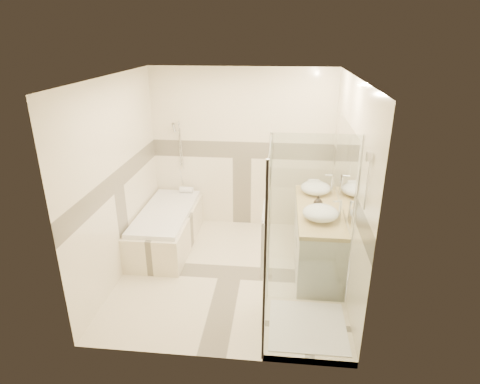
# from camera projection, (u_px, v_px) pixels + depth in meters

# --- Properties ---
(room) EXTENTS (2.82, 3.02, 2.52)m
(room) POSITION_uv_depth(u_px,v_px,m) (234.00, 183.00, 4.84)
(room) COLOR beige
(room) RESTS_ON ground
(bathtub) EXTENTS (0.75, 1.70, 0.56)m
(bathtub) POSITION_uv_depth(u_px,v_px,m) (167.00, 226.00, 5.89)
(bathtub) COLOR beige
(bathtub) RESTS_ON ground
(vanity) EXTENTS (0.58, 1.62, 0.85)m
(vanity) POSITION_uv_depth(u_px,v_px,m) (317.00, 237.00, 5.31)
(vanity) COLOR white
(vanity) RESTS_ON ground
(shower_enclosure) EXTENTS (0.96, 0.93, 2.04)m
(shower_enclosure) POSITION_uv_depth(u_px,v_px,m) (298.00, 287.00, 4.14)
(shower_enclosure) COLOR beige
(shower_enclosure) RESTS_ON ground
(vessel_sink_near) EXTENTS (0.42, 0.42, 0.17)m
(vessel_sink_near) POSITION_uv_depth(u_px,v_px,m) (316.00, 188.00, 5.59)
(vessel_sink_near) COLOR white
(vessel_sink_near) RESTS_ON vanity
(vessel_sink_far) EXTENTS (0.44, 0.44, 0.17)m
(vessel_sink_far) POSITION_uv_depth(u_px,v_px,m) (321.00, 213.00, 4.81)
(vessel_sink_far) COLOR white
(vessel_sink_far) RESTS_ON vanity
(faucet_near) EXTENTS (0.12, 0.03, 0.30)m
(faucet_near) POSITION_uv_depth(u_px,v_px,m) (332.00, 183.00, 5.54)
(faucet_near) COLOR silver
(faucet_near) RESTS_ON vanity
(faucet_far) EXTENTS (0.11, 0.03, 0.26)m
(faucet_far) POSITION_uv_depth(u_px,v_px,m) (339.00, 209.00, 4.76)
(faucet_far) COLOR silver
(faucet_far) RESTS_ON vanity
(amenity_bottle_a) EXTENTS (0.09, 0.09, 0.18)m
(amenity_bottle_a) POSITION_uv_depth(u_px,v_px,m) (319.00, 206.00, 4.99)
(amenity_bottle_a) COLOR black
(amenity_bottle_a) RESTS_ON vanity
(amenity_bottle_b) EXTENTS (0.14, 0.14, 0.16)m
(amenity_bottle_b) POSITION_uv_depth(u_px,v_px,m) (318.00, 201.00, 5.16)
(amenity_bottle_b) COLOR black
(amenity_bottle_b) RESTS_ON vanity
(folded_towels) EXTENTS (0.17, 0.28, 0.09)m
(folded_towels) POSITION_uv_depth(u_px,v_px,m) (314.00, 185.00, 5.81)
(folded_towels) COLOR white
(folded_towels) RESTS_ON vanity
(rolled_towel) EXTENTS (0.21, 0.10, 0.10)m
(rolled_towel) POSITION_uv_depth(u_px,v_px,m) (186.00, 190.00, 6.41)
(rolled_towel) COLOR white
(rolled_towel) RESTS_ON bathtub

